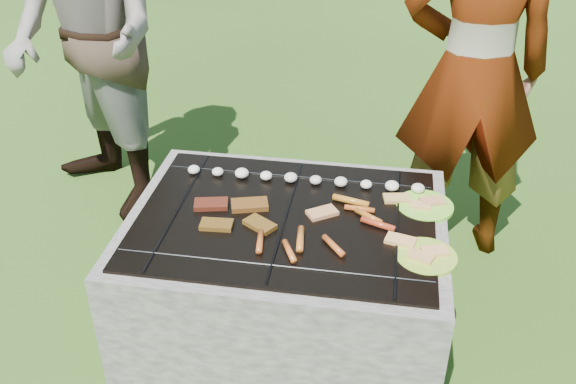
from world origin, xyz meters
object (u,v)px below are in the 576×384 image
Objects in this scene: plate_far at (425,206)px; bystander at (84,39)px; fire_pit at (286,279)px; plate_near at (426,256)px; cook at (475,72)px.

bystander is at bearing 158.17° from plate_far.
plate_near is at bearing -16.85° from fire_pit.
plate_near is 2.10m from bystander.
cook is (0.76, 0.79, 0.69)m from fire_pit.
plate_near is (0.56, -0.17, 0.33)m from fire_pit.
cook is 0.98× the size of bystander.
plate_far and plate_near have the same top height.
plate_near is at bearing -90.09° from plate_far.
fire_pit is 0.67× the size of cook.
fire_pit is at bearing -162.29° from plate_far.
fire_pit is 1.30m from cook.
plate_far is 0.74m from cook.
plate_near reaches higher than fire_pit.
plate_far is at bearing 65.48° from cook.
bystander is (-1.21, 0.89, 0.71)m from fire_pit.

